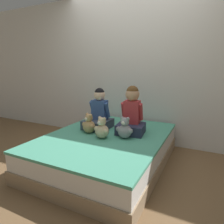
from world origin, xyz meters
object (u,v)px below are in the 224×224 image
teddy_bear_held_by_right_child (125,129)px  child_on_right (132,114)px  teddy_bear_between_children (102,129)px  bed (106,149)px  teddy_bear_held_by_left_child (89,125)px  child_on_left (99,113)px

teddy_bear_held_by_right_child → child_on_right: bearing=93.9°
teddy_bear_held_by_right_child → teddy_bear_between_children: (-0.26, -0.12, -0.00)m
bed → teddy_bear_held_by_left_child: size_ratio=7.15×
child_on_right → teddy_bear_between_children: size_ratio=2.32×
child_on_right → teddy_bear_held_by_left_child: child_on_right is taller
child_on_left → teddy_bear_held_by_left_child: bearing=-89.0°
bed → teddy_bear_between_children: 0.34m
child_on_right → teddy_bear_between_children: 0.47m
teddy_bear_held_by_left_child → teddy_bear_between_children: size_ratio=0.98×
teddy_bear_held_by_left_child → teddy_bear_held_by_right_child: (0.52, 0.02, 0.00)m
child_on_left → child_on_right: size_ratio=0.92×
child_on_left → teddy_bear_held_by_right_child: bearing=-23.7°
bed → teddy_bear_held_by_left_child: (-0.26, -0.02, 0.31)m
child_on_right → teddy_bear_held_by_right_child: bearing=-96.5°
bed → teddy_bear_between_children: (0.00, -0.12, 0.32)m
child_on_left → bed: bearing=-42.7°
teddy_bear_between_children → child_on_left: bearing=141.6°
teddy_bear_held_by_left_child → teddy_bear_between_children: 0.28m
bed → teddy_bear_between_children: bearing=-89.5°
bed → child_on_right: child_on_right is taller
child_on_left → teddy_bear_between_children: size_ratio=2.13×
bed → teddy_bear_held_by_left_child: teddy_bear_held_by_left_child is taller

